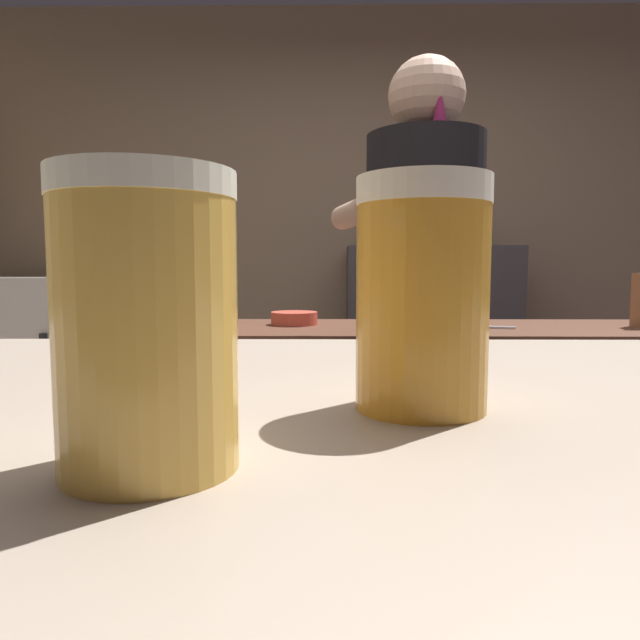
# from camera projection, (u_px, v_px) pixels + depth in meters

# --- Properties ---
(wall_back) EXTENTS (5.20, 0.10, 2.70)m
(wall_back) POSITION_uv_depth(u_px,v_px,m) (377.00, 230.00, 3.60)
(wall_back) COLOR #8D755F
(wall_back) RESTS_ON ground
(prep_counter) EXTENTS (2.10, 0.60, 0.90)m
(prep_counter) POSITION_uv_depth(u_px,v_px,m) (500.00, 443.00, 2.17)
(prep_counter) COLOR brown
(prep_counter) RESTS_ON ground
(back_shelf) EXTENTS (1.00, 0.36, 1.24)m
(back_shelf) POSITION_uv_depth(u_px,v_px,m) (431.00, 351.00, 3.39)
(back_shelf) COLOR #3E3B3E
(back_shelf) RESTS_ON ground
(mini_fridge) EXTENTS (0.66, 0.58, 1.06)m
(mini_fridge) POSITION_uv_depth(u_px,v_px,m) (30.00, 369.00, 3.26)
(mini_fridge) COLOR white
(mini_fridge) RESTS_ON ground
(bartender) EXTENTS (0.48, 0.54, 1.71)m
(bartender) POSITION_uv_depth(u_px,v_px,m) (424.00, 310.00, 1.67)
(bartender) COLOR #333730
(bartender) RESTS_ON ground
(mixing_bowl) EXTENTS (0.18, 0.18, 0.05)m
(mixing_bowl) POSITION_uv_depth(u_px,v_px,m) (294.00, 318.00, 2.20)
(mixing_bowl) COLOR #D44F3C
(mixing_bowl) RESTS_ON prep_counter
(chefs_knife) EXTENTS (0.24, 0.09, 0.01)m
(chefs_knife) POSITION_uv_depth(u_px,v_px,m) (481.00, 327.00, 2.08)
(chefs_knife) COLOR silver
(chefs_knife) RESTS_ON prep_counter
(pint_glass_near) EXTENTS (0.07, 0.07, 0.12)m
(pint_glass_near) POSITION_uv_depth(u_px,v_px,m) (147.00, 323.00, 0.24)
(pint_glass_near) COLOR gold
(pint_glass_near) RESTS_ON bar_counter
(pint_glass_far) EXTENTS (0.08, 0.08, 0.14)m
(pint_glass_far) POSITION_uv_depth(u_px,v_px,m) (422.00, 295.00, 0.33)
(pint_glass_far) COLOR #C6872B
(pint_glass_far) RESTS_ON bar_counter
(bottle_soy) EXTENTS (0.07, 0.07, 0.19)m
(bottle_soy) POSITION_uv_depth(u_px,v_px,m) (400.00, 234.00, 3.35)
(bottle_soy) COLOR #D8C988
(bottle_soy) RESTS_ON back_shelf
(bottle_olive_oil) EXTENTS (0.06, 0.06, 0.20)m
(bottle_olive_oil) POSITION_uv_depth(u_px,v_px,m) (415.00, 234.00, 3.40)
(bottle_olive_oil) COLOR #55873B
(bottle_olive_oil) RESTS_ON back_shelf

